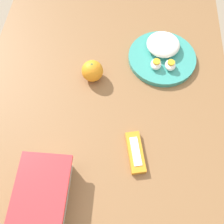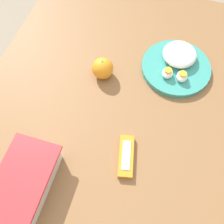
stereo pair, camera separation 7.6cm
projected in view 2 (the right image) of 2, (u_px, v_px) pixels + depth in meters
name	position (u px, v px, depth m)	size (l,w,h in m)	color
ground_plane	(108.00, 168.00, 1.45)	(10.00, 10.00, 0.00)	gray
table	(106.00, 118.00, 0.90)	(1.14, 0.79, 0.72)	brown
food_container	(25.00, 182.00, 0.67)	(0.21, 0.13, 0.07)	white
orange_fruit	(103.00, 68.00, 0.83)	(0.07, 0.07, 0.07)	orange
rice_plate	(177.00, 64.00, 0.86)	(0.23, 0.23, 0.06)	teal
candy_bar	(126.00, 156.00, 0.72)	(0.12, 0.06, 0.02)	orange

